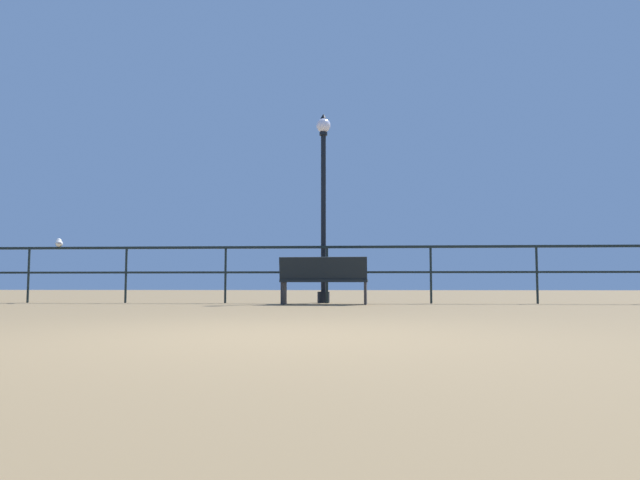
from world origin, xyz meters
TOP-DOWN VIEW (x-y plane):
  - ground_plane at (0.00, 0.00)m, footprint 60.00×60.00m
  - pier_railing at (-0.00, 7.10)m, footprint 24.04×0.05m
  - bench_near_left at (-0.03, 6.41)m, footprint 1.61×0.71m
  - lamppost_center at (-0.08, 7.36)m, footprint 0.29×0.29m
  - seagull_on_rail at (-5.40, 7.12)m, footprint 0.25×0.35m

SIDE VIEW (x-z plane):
  - ground_plane at x=0.00m, z-range 0.00..0.00m
  - bench_near_left at x=-0.03m, z-range 0.05..0.91m
  - pier_railing at x=0.00m, z-range 0.26..1.38m
  - seagull_on_rail at x=-5.40m, z-range 1.11..1.29m
  - lamppost_center at x=-0.08m, z-range 0.26..4.08m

